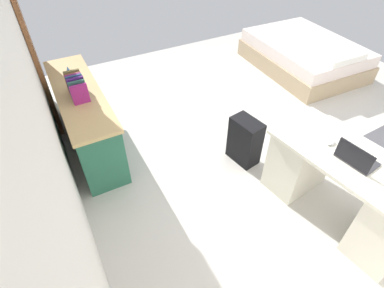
% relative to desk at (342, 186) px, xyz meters
% --- Properties ---
extents(ground_plane, '(6.10, 6.10, 0.00)m').
position_rel_desk_xyz_m(ground_plane, '(1.20, -0.29, -0.39)').
color(ground_plane, beige).
extents(wall_back, '(4.64, 0.10, 2.81)m').
position_rel_desk_xyz_m(wall_back, '(1.20, 2.25, 1.01)').
color(wall_back, silver).
rests_on(wall_back, ground_plane).
extents(door_wooden, '(0.88, 0.05, 2.04)m').
position_rel_desk_xyz_m(door_wooden, '(2.97, 2.17, 0.63)').
color(door_wooden, brown).
rests_on(door_wooden, ground_plane).
extents(desk, '(1.51, 0.84, 0.75)m').
position_rel_desk_xyz_m(desk, '(0.00, 0.00, 0.00)').
color(desk, silver).
rests_on(desk, ground_plane).
extents(credenza, '(1.80, 0.48, 0.77)m').
position_rel_desk_xyz_m(credenza, '(2.19, 1.87, -0.01)').
color(credenza, '#28664C').
rests_on(credenza, ground_plane).
extents(bed, '(1.95, 1.46, 0.58)m').
position_rel_desk_xyz_m(bed, '(2.44, -1.87, -0.15)').
color(bed, tan).
rests_on(bed, ground_plane).
extents(suitcase_black, '(0.39, 0.28, 0.57)m').
position_rel_desk_xyz_m(suitcase_black, '(1.05, 0.35, -0.11)').
color(suitcase_black, black).
rests_on(suitcase_black, ground_plane).
extents(laptop, '(0.34, 0.26, 0.21)m').
position_rel_desk_xyz_m(laptop, '(-0.02, 0.04, 0.41)').
color(laptop, '#333338').
rests_on(laptop, desk).
extents(computer_mouse, '(0.07, 0.11, 0.03)m').
position_rel_desk_xyz_m(computer_mouse, '(0.25, 0.04, 0.37)').
color(computer_mouse, white).
rests_on(computer_mouse, desk).
extents(book_row, '(0.35, 0.17, 0.24)m').
position_rel_desk_xyz_m(book_row, '(2.09, 1.87, 0.48)').
color(book_row, '#92206C').
rests_on(book_row, credenza).
extents(figurine_small, '(0.08, 0.08, 0.11)m').
position_rel_desk_xyz_m(figurine_small, '(2.60, 1.87, 0.43)').
color(figurine_small, '#4C7FBF').
rests_on(figurine_small, credenza).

